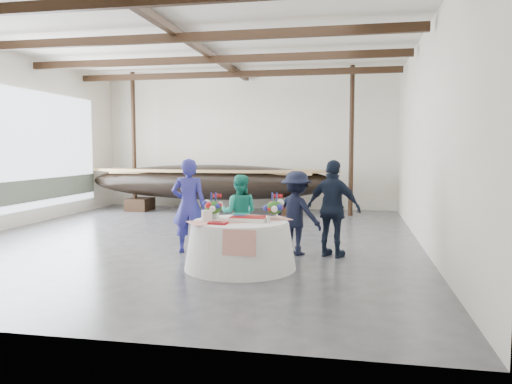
# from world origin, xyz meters

# --- Properties ---
(floor) EXTENTS (10.00, 12.00, 0.01)m
(floor) POSITION_xyz_m (0.00, 0.00, 0.00)
(floor) COLOR #3D3D42
(floor) RESTS_ON ground
(wall_back) EXTENTS (10.00, 0.02, 4.50)m
(wall_back) POSITION_xyz_m (0.00, 6.00, 2.25)
(wall_back) COLOR silver
(wall_back) RESTS_ON ground
(wall_front) EXTENTS (10.00, 0.02, 4.50)m
(wall_front) POSITION_xyz_m (0.00, -6.00, 2.25)
(wall_front) COLOR silver
(wall_front) RESTS_ON ground
(wall_right) EXTENTS (0.02, 12.00, 4.50)m
(wall_right) POSITION_xyz_m (5.00, 0.00, 2.25)
(wall_right) COLOR silver
(wall_right) RESTS_ON ground
(ceiling) EXTENTS (10.00, 12.00, 0.01)m
(ceiling) POSITION_xyz_m (0.00, 0.00, 4.50)
(ceiling) COLOR white
(ceiling) RESTS_ON wall_back
(pavilion_structure) EXTENTS (9.80, 11.76, 4.50)m
(pavilion_structure) POSITION_xyz_m (0.00, 0.79, 4.00)
(pavilion_structure) COLOR black
(pavilion_structure) RESTS_ON ground
(open_bay) EXTENTS (0.03, 7.00, 3.20)m
(open_bay) POSITION_xyz_m (-4.95, 1.00, 1.83)
(open_bay) COLOR silver
(open_bay) RESTS_ON ground
(longboat_display) EXTENTS (8.13, 1.63, 1.52)m
(longboat_display) POSITION_xyz_m (-0.89, 4.57, 0.97)
(longboat_display) COLOR black
(longboat_display) RESTS_ON ground
(banquet_table) EXTENTS (1.90, 1.90, 0.81)m
(banquet_table) POSITION_xyz_m (1.70, -2.57, 0.41)
(banquet_table) COLOR silver
(banquet_table) RESTS_ON ground
(tabletop_items) EXTENTS (1.76, 1.44, 0.40)m
(tabletop_items) POSITION_xyz_m (1.67, -2.43, 0.96)
(tabletop_items) COLOR red
(tabletop_items) RESTS_ON banquet_table
(guest_woman_blue) EXTENTS (0.74, 0.56, 1.85)m
(guest_woman_blue) POSITION_xyz_m (0.43, -1.50, 0.92)
(guest_woman_blue) COLOR navy
(guest_woman_blue) RESTS_ON ground
(guest_woman_teal) EXTENTS (0.78, 0.62, 1.52)m
(guest_woman_teal) POSITION_xyz_m (1.36, -1.15, 0.76)
(guest_woman_teal) COLOR #1B8C74
(guest_woman_teal) RESTS_ON ground
(guest_man_left) EXTENTS (1.20, 1.00, 1.61)m
(guest_man_left) POSITION_xyz_m (2.51, -1.29, 0.80)
(guest_man_left) COLOR black
(guest_man_left) RESTS_ON ground
(guest_man_right) EXTENTS (1.16, 0.82, 1.83)m
(guest_man_right) POSITION_xyz_m (3.22, -1.38, 0.91)
(guest_man_right) COLOR black
(guest_man_right) RESTS_ON ground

